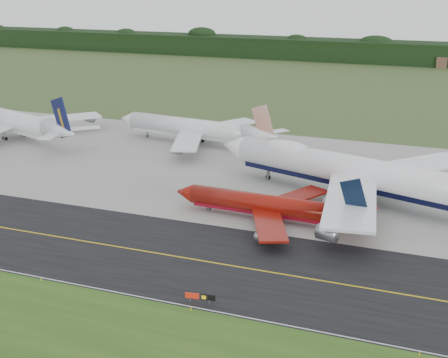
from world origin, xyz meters
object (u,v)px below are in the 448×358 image
jet_red_737 (270,206)px  taxiway_sign (200,297)px  jet_star_tail (195,129)px  jet_ba_747 (356,172)px  jet_navy_gold (13,121)px

jet_red_737 → taxiway_sign: bearing=-90.3°
jet_star_tail → taxiway_sign: bearing=-66.5°
jet_ba_747 → taxiway_sign: jet_ba_747 is taller
taxiway_sign → jet_navy_gold: bearing=141.6°
jet_ba_747 → jet_red_737: (-14.38, -18.48, -3.36)m
jet_red_737 → jet_ba_747: bearing=52.1°
jet_ba_747 → jet_star_tail: 61.62m
jet_ba_747 → taxiway_sign: 57.52m
jet_navy_gold → taxiway_sign: jet_navy_gold is taller
jet_star_tail → jet_red_737: bearing=-52.9°
jet_red_737 → jet_navy_gold: bearing=158.3°
jet_ba_747 → jet_navy_gold: (-108.50, 19.03, -1.24)m
jet_ba_747 → jet_star_tail: bearing=148.7°
jet_ba_747 → taxiway_sign: size_ratio=15.54×
jet_star_tail → jet_navy_gold: bearing=-166.9°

